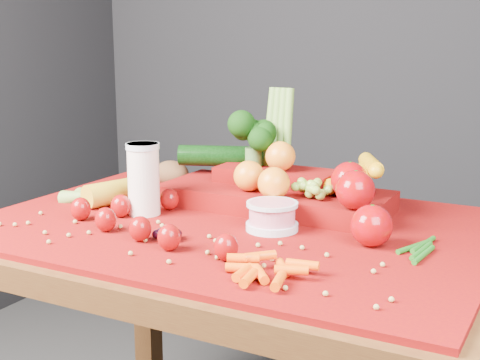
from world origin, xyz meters
The scene contains 12 objects.
table centered at (0.00, 0.00, 0.66)m, with size 1.10×0.80×0.75m.
red_cloth centered at (0.00, 0.00, 0.76)m, with size 1.05×0.75×0.01m, color #730C03.
milk_glass centered at (-0.21, -0.04, 0.85)m, with size 0.07×0.07×0.16m.
yogurt_bowl centered at (0.09, -0.01, 0.79)m, with size 0.11×0.11×0.06m.
strawberry_scatter centered at (-0.13, -0.15, 0.79)m, with size 0.44×0.28×0.05m.
dark_grape_cluster centered at (-0.06, -0.17, 0.78)m, with size 0.06×0.05×0.03m, color black, non-canonical shape.
soybean_scatter centered at (0.00, -0.20, 0.77)m, with size 0.84×0.24×0.01m, color tan, non-canonical shape.
corn_ear centered at (-0.36, -0.01, 0.78)m, with size 0.23×0.26×0.06m.
potato centered at (-0.31, 0.23, 0.80)m, with size 0.10×0.07×0.07m, color #4E301E.
baby_carrot_pile centered at (0.20, -0.25, 0.78)m, with size 0.17×0.17×0.03m, color #EC5108, non-canonical shape.
green_bean_pile centered at (0.39, -0.01, 0.77)m, with size 0.14×0.12×0.01m, color #1A5B14, non-canonical shape.
produce_mound centered at (0.04, 0.15, 0.82)m, with size 0.61×0.37×0.27m.
Camera 1 is at (0.65, -1.19, 1.16)m, focal length 50.00 mm.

